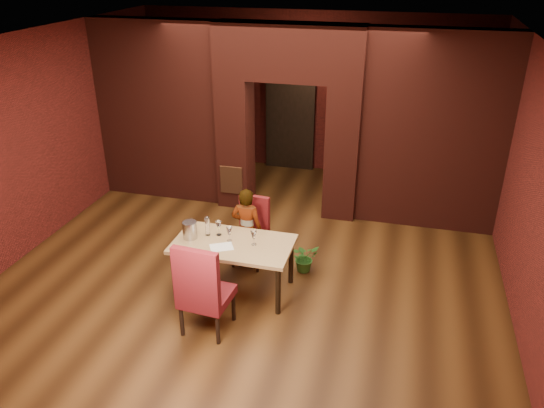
{
  "coord_description": "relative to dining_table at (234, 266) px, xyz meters",
  "views": [
    {
      "loc": [
        1.94,
        -6.44,
        4.23
      ],
      "look_at": [
        0.24,
        0.0,
        1.02
      ],
      "focal_mm": 35.0,
      "sensor_mm": 36.0,
      "label": 1
    }
  ],
  "objects": [
    {
      "name": "ceiling",
      "position": [
        0.11,
        0.7,
        2.83
      ],
      "size": [
        7.0,
        8.0,
        0.04
      ],
      "primitive_type": "cube",
      "color": "silver",
      "rests_on": "ground"
    },
    {
      "name": "pillar_left",
      "position": [
        -0.84,
        2.7,
        0.78
      ],
      "size": [
        0.55,
        0.55,
        2.3
      ],
      "primitive_type": "cube",
      "color": "maroon",
      "rests_on": "ground"
    },
    {
      "name": "person_seated",
      "position": [
        -0.0,
        0.62,
        0.25
      ],
      "size": [
        0.46,
        0.31,
        1.24
      ],
      "primitive_type": "imported",
      "rotation": [
        0.0,
        0.0,
        3.11
      ],
      "color": "beige",
      "rests_on": "ground"
    },
    {
      "name": "chair_near",
      "position": [
        -0.05,
        -0.86,
        0.25
      ],
      "size": [
        0.6,
        0.6,
        1.24
      ],
      "primitive_type": "cube",
      "rotation": [
        0.0,
        0.0,
        3.07
      ],
      "color": "maroon",
      "rests_on": "ground"
    },
    {
      "name": "wing_wall_left",
      "position": [
        -2.26,
        2.7,
        1.23
      ],
      "size": [
        2.28,
        0.35,
        3.2
      ],
      "primitive_type": "cube",
      "color": "maroon",
      "rests_on": "ground"
    },
    {
      "name": "wall_right",
      "position": [
        3.61,
        0.7,
        1.23
      ],
      "size": [
        0.04,
        8.0,
        3.2
      ],
      "primitive_type": "cube",
      "color": "maroon",
      "rests_on": "ground"
    },
    {
      "name": "wine_glass_b",
      "position": [
        -0.06,
        0.04,
        0.47
      ],
      "size": [
        0.08,
        0.08,
        0.2
      ],
      "primitive_type": null,
      "color": "white",
      "rests_on": "dining_table"
    },
    {
      "name": "dining_table",
      "position": [
        0.0,
        0.0,
        0.0
      ],
      "size": [
        1.58,
        0.89,
        0.74
      ],
      "primitive_type": "cube",
      "rotation": [
        0.0,
        0.0,
        -0.0
      ],
      "color": "tan",
      "rests_on": "ground"
    },
    {
      "name": "pillar_right",
      "position": [
        1.06,
        2.7,
        0.78
      ],
      "size": [
        0.55,
        0.55,
        2.3
      ],
      "primitive_type": "cube",
      "color": "maroon",
      "rests_on": "ground"
    },
    {
      "name": "vent_panel",
      "position": [
        -0.84,
        2.4,
        0.18
      ],
      "size": [
        0.4,
        0.03,
        0.5
      ],
      "primitive_type": "cube",
      "color": "brown",
      "rests_on": "ground"
    },
    {
      "name": "wall_left",
      "position": [
        -3.39,
        0.7,
        1.23
      ],
      "size": [
        0.04,
        8.0,
        3.2
      ],
      "primitive_type": "cube",
      "color": "maroon",
      "rests_on": "ground"
    },
    {
      "name": "lintel",
      "position": [
        0.11,
        2.7,
        2.38
      ],
      "size": [
        2.45,
        0.55,
        0.9
      ],
      "primitive_type": "cube",
      "color": "maroon",
      "rests_on": "ground"
    },
    {
      "name": "wing_wall_right",
      "position": [
        2.47,
        2.7,
        1.23
      ],
      "size": [
        2.28,
        0.35,
        3.2
      ],
      "primitive_type": "cube",
      "color": "maroon",
      "rests_on": "ground"
    },
    {
      "name": "potted_plant",
      "position": [
        0.83,
        0.72,
        -0.16
      ],
      "size": [
        0.51,
        0.5,
        0.43
      ],
      "primitive_type": "imported",
      "rotation": [
        0.0,
        0.0,
        0.73
      ],
      "color": "#2D6B23",
      "rests_on": "ground"
    },
    {
      "name": "wine_glass_c",
      "position": [
        0.28,
        0.02,
        0.47
      ],
      "size": [
        0.08,
        0.08,
        0.2
      ],
      "primitive_type": null,
      "color": "white",
      "rests_on": "dining_table"
    },
    {
      "name": "floor",
      "position": [
        0.11,
        0.7,
        -0.37
      ],
      "size": [
        8.0,
        8.0,
        0.0
      ],
      "primitive_type": "plane",
      "color": "#4C2C13",
      "rests_on": "ground"
    },
    {
      "name": "rear_door_frame",
      "position": [
        -0.29,
        4.6,
        0.68
      ],
      "size": [
        1.02,
        0.04,
        2.22
      ],
      "primitive_type": "cube",
      "color": "black",
      "rests_on": "ground"
    },
    {
      "name": "tasting_sheet",
      "position": [
        -0.11,
        -0.15,
        0.37
      ],
      "size": [
        0.36,
        0.33,
        0.0
      ],
      "primitive_type": "cube",
      "rotation": [
        0.0,
        0.0,
        0.5
      ],
      "color": "white",
      "rests_on": "dining_table"
    },
    {
      "name": "wall_front",
      "position": [
        0.11,
        -3.3,
        1.23
      ],
      "size": [
        7.0,
        0.04,
        3.2
      ],
      "primitive_type": "cube",
      "color": "maroon",
      "rests_on": "ground"
    },
    {
      "name": "wall_back",
      "position": [
        0.11,
        4.7,
        1.23
      ],
      "size": [
        7.0,
        0.04,
        3.2
      ],
      "primitive_type": "cube",
      "color": "maroon",
      "rests_on": "ground"
    },
    {
      "name": "chair_far",
      "position": [
        0.01,
        0.71,
        0.14
      ],
      "size": [
        0.51,
        0.51,
        1.02
      ],
      "primitive_type": "cube",
      "rotation": [
        0.0,
        0.0,
        -0.1
      ],
      "color": "maroon",
      "rests_on": "ground"
    },
    {
      "name": "water_bottle",
      "position": [
        -0.4,
        0.11,
        0.51
      ],
      "size": [
        0.06,
        0.06,
        0.28
      ],
      "primitive_type": "cylinder",
      "color": "white",
      "rests_on": "dining_table"
    },
    {
      "name": "rear_door",
      "position": [
        -0.29,
        4.64,
        0.68
      ],
      "size": [
        0.9,
        0.08,
        2.1
      ],
      "primitive_type": "cube",
      "color": "black",
      "rests_on": "ground"
    },
    {
      "name": "wine_bucket",
      "position": [
        -0.59,
        -0.02,
        0.49
      ],
      "size": [
        0.19,
        0.19,
        0.24
      ],
      "primitive_type": "cylinder",
      "color": "#A9A8B0",
      "rests_on": "dining_table"
    },
    {
      "name": "wine_glass_a",
      "position": [
        -0.25,
        0.15,
        0.47
      ],
      "size": [
        0.08,
        0.08,
        0.21
      ],
      "primitive_type": null,
      "color": "white",
      "rests_on": "dining_table"
    }
  ]
}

